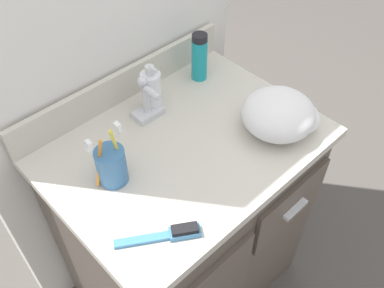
{
  "coord_description": "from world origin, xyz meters",
  "views": [
    {
      "loc": [
        -0.57,
        -0.62,
        1.71
      ],
      "look_at": [
        0.0,
        -0.03,
        0.85
      ],
      "focal_mm": 40.0,
      "sensor_mm": 36.0,
      "label": 1
    }
  ],
  "objects": [
    {
      "name": "shaving_cream_can",
      "position": [
        0.24,
        0.19,
        0.91
      ],
      "size": [
        0.05,
        0.05,
        0.16
      ],
      "color": "teal",
      "rests_on": "vanity"
    },
    {
      "name": "wall_back",
      "position": [
        0.0,
        0.34,
        1.1
      ],
      "size": [
        0.96,
        0.08,
        2.2
      ],
      "primitive_type": "cube",
      "color": "silver",
      "rests_on": "ground_plane"
    },
    {
      "name": "backsplash",
      "position": [
        0.0,
        0.28,
        0.88
      ],
      "size": [
        0.78,
        0.02,
        0.1
      ],
      "color": "beige",
      "rests_on": "vanity"
    },
    {
      "name": "ground_plane",
      "position": [
        0.0,
        0.0,
        0.0
      ],
      "size": [
        6.0,
        6.0,
        0.0
      ],
      "primitive_type": "plane",
      "color": "#4C4742"
    },
    {
      "name": "toothbrush_cup",
      "position": [
        -0.22,
        0.03,
        0.88
      ],
      "size": [
        0.1,
        0.08,
        0.19
      ],
      "color": "teal",
      "rests_on": "vanity"
    },
    {
      "name": "hairbrush",
      "position": [
        -0.23,
        -0.2,
        0.84
      ],
      "size": [
        0.19,
        0.13,
        0.03
      ],
      "rotation": [
        0.0,
        0.0,
        -0.57
      ],
      "color": "teal",
      "rests_on": "vanity"
    },
    {
      "name": "vanity",
      "position": [
        -0.0,
        -0.0,
        0.43
      ],
      "size": [
        0.78,
        0.59,
        0.83
      ],
      "color": "brown",
      "rests_on": "ground_plane"
    },
    {
      "name": "soap_dispenser",
      "position": [
        0.03,
        0.18,
        0.89
      ],
      "size": [
        0.06,
        0.06,
        0.16
      ],
      "color": "white",
      "rests_on": "vanity"
    },
    {
      "name": "hand_towel",
      "position": [
        0.25,
        -0.15,
        0.88
      ],
      "size": [
        0.22,
        0.21,
        0.12
      ],
      "color": "white",
      "rests_on": "vanity"
    },
    {
      "name": "sink_faucet",
      "position": [
        0.0,
        0.16,
        0.87
      ],
      "size": [
        0.09,
        0.09,
        0.14
      ],
      "color": "silver",
      "rests_on": "vanity"
    }
  ]
}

